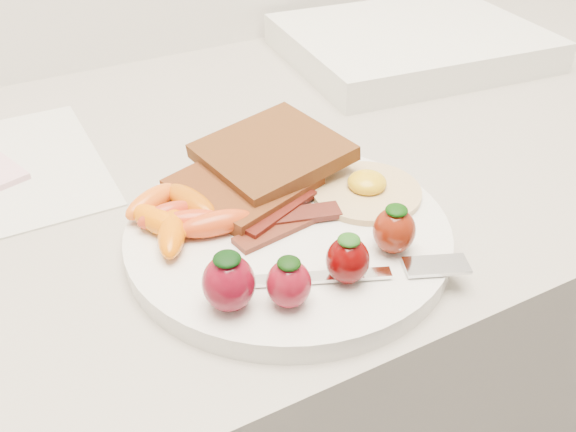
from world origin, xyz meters
name	(u,v)px	position (x,y,z in m)	size (l,w,h in m)	color
counter	(250,430)	(0.00, 1.70, 0.45)	(2.00, 0.60, 0.90)	gray
plate	(288,234)	(-0.02, 1.55, 0.91)	(0.27, 0.27, 0.02)	silver
toast_lower	(243,185)	(-0.03, 1.61, 0.93)	(0.10, 0.10, 0.01)	black
toast_upper	(272,152)	(0.01, 1.63, 0.94)	(0.12, 0.12, 0.01)	#3F250B
fried_egg	(367,189)	(0.06, 1.56, 0.92)	(0.12, 0.12, 0.02)	beige
bacon_strips	(283,218)	(-0.02, 1.55, 0.92)	(0.10, 0.06, 0.01)	#391106
baby_carrots	(179,217)	(-0.10, 1.59, 0.93)	(0.10, 0.11, 0.02)	#BA3317
strawberries	(309,264)	(-0.04, 1.48, 0.94)	(0.17, 0.05, 0.05)	#630716
fork	(370,272)	(0.00, 1.46, 0.92)	(0.17, 0.08, 0.00)	white
paper_sheet	(8,170)	(-0.21, 1.78, 0.90)	(0.17, 0.23, 0.00)	silver
appliance	(411,42)	(0.33, 1.84, 0.92)	(0.33, 0.26, 0.04)	silver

